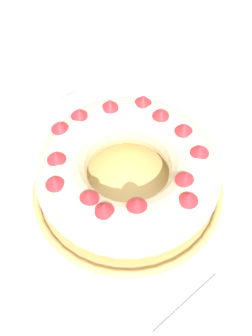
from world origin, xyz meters
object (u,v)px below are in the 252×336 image
at_px(bundt_cake, 126,168).
at_px(cake_knife, 40,131).
at_px(serving_dish, 126,185).
at_px(serving_knife, 28,111).
at_px(fork, 50,112).

bearing_deg(bundt_cake, cake_knife, -165.44).
bearing_deg(cake_knife, serving_dish, 9.05).
distance_m(bundt_cake, serving_knife, 0.27).
bearing_deg(cake_knife, bundt_cake, 9.04).
xyz_separation_m(bundt_cake, cake_knife, (-0.20, -0.05, -0.06)).
height_order(serving_dish, fork, serving_dish).
bearing_deg(bundt_cake, serving_knife, -170.60).
relative_size(bundt_cake, fork, 1.40).
relative_size(bundt_cake, serving_knife, 1.23).
bearing_deg(fork, cake_knife, -50.74).
height_order(bundt_cake, cake_knife, bundt_cake).
xyz_separation_m(fork, cake_knife, (0.03, -0.04, 0.00)).
bearing_deg(cake_knife, serving_knife, 166.50).
bearing_deg(serving_dish, serving_knife, -170.59).
xyz_separation_m(fork, serving_knife, (-0.03, -0.03, 0.00)).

